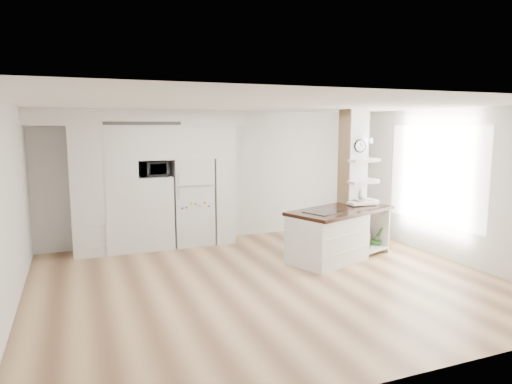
# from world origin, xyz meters

# --- Properties ---
(floor) EXTENTS (7.00, 6.00, 0.01)m
(floor) POSITION_xyz_m (0.00, 0.00, 0.00)
(floor) COLOR tan
(floor) RESTS_ON ground
(room) EXTENTS (7.04, 6.04, 2.72)m
(room) POSITION_xyz_m (0.00, 0.00, 1.86)
(room) COLOR white
(room) RESTS_ON ground
(cabinet_wall) EXTENTS (4.00, 0.71, 2.70)m
(cabinet_wall) POSITION_xyz_m (-1.45, 2.67, 1.51)
(cabinet_wall) COLOR white
(cabinet_wall) RESTS_ON floor
(refrigerator) EXTENTS (0.78, 0.69, 1.75)m
(refrigerator) POSITION_xyz_m (-0.53, 2.68, 0.88)
(refrigerator) COLOR silver
(refrigerator) RESTS_ON floor
(column) EXTENTS (0.69, 0.90, 2.70)m
(column) POSITION_xyz_m (2.38, 1.13, 1.35)
(column) COLOR silver
(column) RESTS_ON floor
(window) EXTENTS (0.00, 2.40, 2.40)m
(window) POSITION_xyz_m (3.48, 0.30, 1.50)
(window) COLOR white
(window) RESTS_ON room
(pendant_light) EXTENTS (0.12, 0.12, 0.10)m
(pendant_light) POSITION_xyz_m (1.70, 0.15, 2.12)
(pendant_light) COLOR white
(pendant_light) RESTS_ON room
(kitchen_island) EXTENTS (2.23, 1.60, 1.48)m
(kitchen_island) POSITION_xyz_m (1.50, 0.61, 0.47)
(kitchen_island) COLOR white
(kitchen_island) RESTS_ON floor
(bookshelf) EXTENTS (0.56, 0.36, 0.62)m
(bookshelf) POSITION_xyz_m (-2.43, 2.50, 0.28)
(bookshelf) COLOR white
(bookshelf) RESTS_ON floor
(floor_plant_a) EXTENTS (0.28, 0.22, 0.50)m
(floor_plant_a) POSITION_xyz_m (2.63, 0.79, 0.25)
(floor_plant_a) COLOR #306E2C
(floor_plant_a) RESTS_ON floor
(floor_plant_b) EXTENTS (0.33, 0.33, 0.52)m
(floor_plant_b) POSITION_xyz_m (3.00, 1.34, 0.26)
(floor_plant_b) COLOR #306E2C
(floor_plant_b) RESTS_ON floor
(microwave) EXTENTS (0.54, 0.37, 0.30)m
(microwave) POSITION_xyz_m (-1.27, 2.62, 1.57)
(microwave) COLOR #2D2D2D
(microwave) RESTS_ON cabinet_wall
(shelf_plant) EXTENTS (0.27, 0.23, 0.30)m
(shelf_plant) POSITION_xyz_m (2.63, 1.30, 1.52)
(shelf_plant) COLOR #306E2C
(shelf_plant) RESTS_ON column
(decor_bowl) EXTENTS (0.22, 0.22, 0.05)m
(decor_bowl) POSITION_xyz_m (2.30, 0.90, 1.00)
(decor_bowl) COLOR white
(decor_bowl) RESTS_ON column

